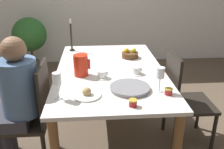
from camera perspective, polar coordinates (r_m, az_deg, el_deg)
The scene contains 17 objects.
ground_plane at distance 2.73m, azimuth -0.39°, elevation -13.25°, with size 20.00×20.00×0.00m, color brown.
dining_table at distance 2.41m, azimuth -0.43°, elevation -0.92°, with size 1.01×1.64×0.73m.
chair_person_side at distance 2.24m, azimuth -17.79°, elevation -8.60°, with size 0.42×0.42×0.92m.
chair_opposite at distance 2.48m, azimuth 15.92°, elevation -5.18°, with size 0.42×0.42×0.92m.
person_seated at distance 2.14m, azimuth -21.01°, elevation -4.42°, with size 0.39×0.41×1.16m.
red_pitcher at distance 2.23m, azimuth -7.13°, elevation 2.14°, with size 0.15×0.13×0.19m.
wine_glass_water at distance 1.82m, azimuth -12.50°, elevation -1.18°, with size 0.06×0.06×0.20m.
wine_glass_juice at distance 1.93m, azimuth 11.00°, elevation 0.09°, with size 0.06×0.06×0.20m.
teacup_near_person at distance 2.18m, azimuth -2.27°, elevation -0.10°, with size 0.13×0.13×0.07m.
teacup_across at distance 2.28m, azimuth 5.58°, elevation 0.83°, with size 0.13×0.13×0.07m.
serving_tray at distance 1.97m, azimuth 4.10°, elevation -3.11°, with size 0.32×0.32×0.03m.
bread_plate at distance 1.89m, azimuth -5.79°, elevation -4.42°, with size 0.22×0.22×0.07m.
jam_jar_amber at distance 1.94m, azimuth 12.80°, elevation -3.74°, with size 0.06×0.06×0.05m.
jam_jar_red at distance 1.74m, azimuth 4.81°, elevation -6.40°, with size 0.06×0.06×0.05m.
fruit_bowl at distance 2.70m, azimuth 4.12°, elevation 4.64°, with size 0.18×0.18×0.10m.
candlestick_tall at distance 2.94m, azimuth -9.27°, elevation 8.16°, with size 0.06×0.06×0.37m.
potted_plant at distance 4.35m, azimuth -18.29°, elevation 8.33°, with size 0.55×0.55×0.91m.
Camera 1 is at (-0.15, -2.20, 1.61)m, focal length 40.00 mm.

